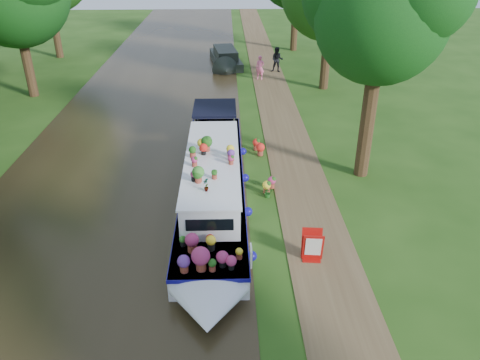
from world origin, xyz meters
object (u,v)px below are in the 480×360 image
(second_boat, at_px, (226,58))
(pedestrian_dark, at_px, (277,60))
(sandwich_board, at_px, (312,247))
(pedestrian_pink, at_px, (260,68))
(plant_boat, at_px, (213,184))

(second_boat, distance_m, pedestrian_dark, 4.27)
(sandwich_board, height_order, pedestrian_pink, pedestrian_pink)
(pedestrian_pink, xyz_separation_m, pedestrian_dark, (1.34, 1.81, 0.08))
(plant_boat, relative_size, sandwich_board, 13.73)
(second_boat, relative_size, pedestrian_pink, 4.22)
(sandwich_board, distance_m, pedestrian_dark, 21.62)
(plant_boat, distance_m, sandwich_board, 4.59)
(sandwich_board, distance_m, pedestrian_pink, 19.78)
(plant_boat, relative_size, pedestrian_dark, 7.78)
(pedestrian_pink, relative_size, pedestrian_dark, 0.90)
(pedestrian_pink, bearing_deg, pedestrian_dark, 70.02)
(sandwich_board, xyz_separation_m, pedestrian_pink, (-0.26, 19.78, 0.34))
(second_boat, xyz_separation_m, pedestrian_dark, (3.65, -2.19, 0.39))
(pedestrian_dark, bearing_deg, pedestrian_pink, -114.15)
(second_boat, xyz_separation_m, pedestrian_pink, (2.31, -4.00, 0.31))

